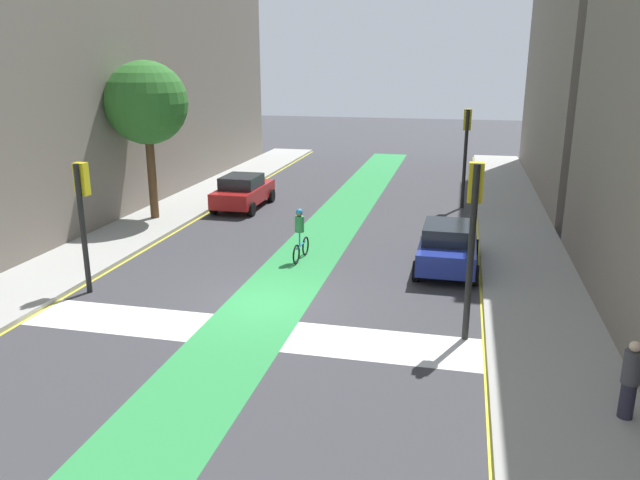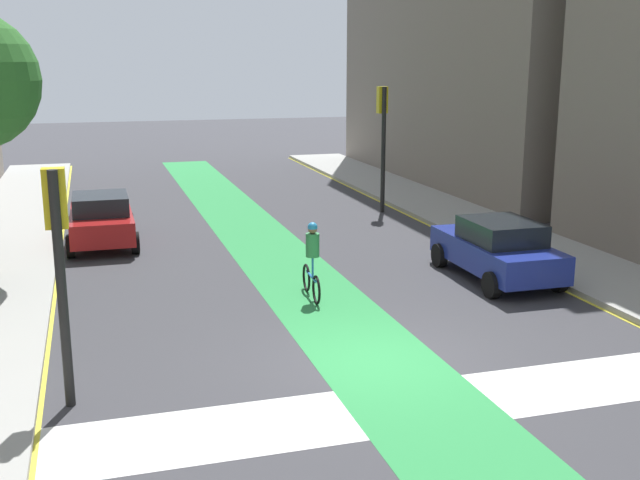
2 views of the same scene
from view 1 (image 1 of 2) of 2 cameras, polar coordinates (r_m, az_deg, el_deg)
The scene contains 15 objects.
ground_plane at distance 17.82m, azimuth -4.79°, elevation -5.83°, with size 120.00×120.00×0.00m, color #38383D.
bike_lane_paint at distance 17.83m, azimuth -4.83°, elevation -5.81°, with size 2.40×60.00×0.01m, color #2D8C47.
crosswalk_band at distance 16.09m, azimuth -6.96°, elevation -8.41°, with size 12.00×1.80×0.01m, color silver.
sidewalk_left at distance 21.21m, azimuth -24.52°, elevation -3.42°, with size 3.00×60.00×0.15m, color #9E9E99.
curb_stripe_left at distance 20.38m, azimuth -21.13°, elevation -4.02°, with size 0.16×60.00×0.01m, color yellow.
sidewalk_right at distance 17.20m, azimuth 19.98°, elevation -7.38°, with size 3.00×60.00×0.15m, color #9E9E99.
curb_stripe_right at distance 17.09m, azimuth 14.93°, elevation -7.34°, with size 0.16×60.00×0.01m, color yellow.
traffic_signal_near_right at distance 15.12m, azimuth 13.98°, elevation 1.97°, with size 0.35×0.52×4.40m.
traffic_signal_near_left at distance 19.17m, azimuth -21.09°, elevation 3.26°, with size 0.35×0.52×3.88m.
traffic_signal_far_right at distance 29.46m, azimuth 13.36°, elevation 9.01°, with size 0.35×0.52×4.56m.
car_red_left_far at distance 29.16m, azimuth -7.13°, elevation 4.49°, with size 2.03×4.20×1.57m.
car_blue_right_far at distance 20.82m, azimuth 11.75°, elevation -0.50°, with size 2.06×4.22×1.57m.
cyclist_in_lane at distance 21.21m, azimuth -1.85°, elevation 0.62°, with size 0.32×1.73×1.86m.
pedestrian_sidewalk_right_a at distance 13.18m, azimuth 26.75°, elevation -11.43°, with size 0.34×0.34×1.58m.
street_tree_near at distance 26.95m, azimuth -15.74°, elevation 12.04°, with size 3.41×3.41×6.57m.
Camera 1 is at (5.14, -15.70, 6.68)m, focal length 34.63 mm.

